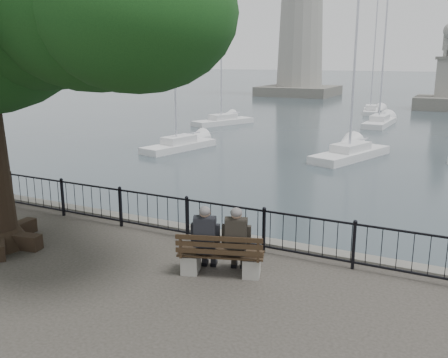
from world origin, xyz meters
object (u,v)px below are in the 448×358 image
Objects in this scene: person_left at (206,241)px; tree at (2,2)px; lion_monument at (447,88)px; bench at (221,260)px; person_right at (237,243)px; lighthouse at (302,0)px.

tree is at bearing -169.78° from person_left.
lion_monument is at bearing 88.07° from person_left.
person_right reaches higher than bench.
person_left is 0.14× the size of tree.
person_left is at bearing -161.65° from person_right.
lighthouse is 25.73m from lion_monument.
lighthouse is (-14.05, 61.77, 6.63)m from tree.
lion_monument is at bearing 88.45° from bench.
person_right is 0.16× the size of lion_monument.
tree is (-4.30, -0.78, 4.72)m from person_left.
lion_monument is (1.32, 48.93, 0.89)m from bench.
lighthouse reaches higher than tree.
lighthouse is at bearing 148.89° from lion_monument.
lion_monument is at bearing 88.76° from person_right.
bench is 0.20× the size of lion_monument.
tree is at bearing -96.82° from lion_monument.
bench is at bearing -91.55° from lion_monument.
lion_monument is at bearing 83.18° from tree.
tree is (-4.90, -0.97, 4.72)m from person_right.
person_left is (-0.32, -0.00, 0.35)m from bench.
person_right is 48.75m from lion_monument.
lion_monument reaches higher than bench.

